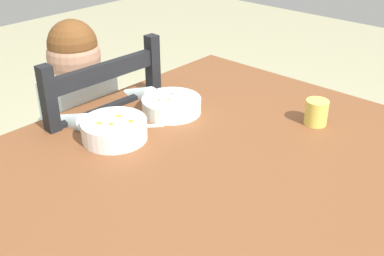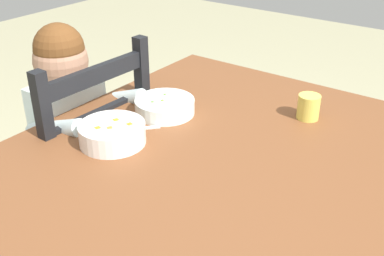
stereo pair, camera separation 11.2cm
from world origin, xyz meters
name	(u,v)px [view 1 (the left image)]	position (x,y,z in m)	size (l,w,h in m)	color
dining_table	(215,185)	(0.00, 0.00, 0.62)	(1.17, 1.01, 0.72)	brown
dining_chair	(90,165)	(-0.01, 0.56, 0.45)	(0.44, 0.44, 0.91)	black
child_figure	(86,118)	(-0.01, 0.55, 0.64)	(0.32, 0.31, 0.97)	silver
bowl_of_peas	(171,105)	(0.10, 0.25, 0.74)	(0.18, 0.18, 0.05)	white
bowl_of_carrots	(114,129)	(-0.12, 0.25, 0.75)	(0.18, 0.18, 0.06)	white
spoon	(131,126)	(-0.05, 0.27, 0.72)	(0.11, 0.11, 0.01)	silver
drinking_cup	(316,112)	(0.32, -0.11, 0.76)	(0.07, 0.07, 0.07)	#DFCE54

